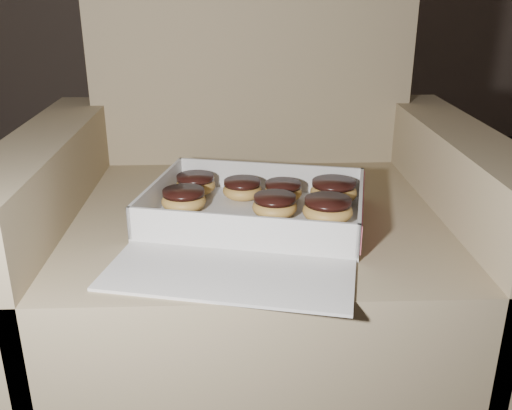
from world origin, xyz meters
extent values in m
cube|color=#937C5E|center=(0.07, 0.15, 0.22)|extent=(0.74, 0.74, 0.43)
cube|color=#937C5E|center=(0.07, 0.49, 0.70)|extent=(0.74, 0.14, 0.53)
cube|color=#937C5E|center=(-0.33, 0.15, 0.29)|extent=(0.12, 0.74, 0.57)
cube|color=#937C5E|center=(0.47, 0.15, 0.29)|extent=(0.12, 0.74, 0.57)
cube|color=silver|center=(0.07, 0.08, 0.43)|extent=(0.44, 0.36, 0.01)
cube|color=silver|center=(0.10, 0.21, 0.47)|extent=(0.37, 0.09, 0.06)
cube|color=silver|center=(0.04, -0.06, 0.47)|extent=(0.37, 0.09, 0.06)
cube|color=silver|center=(-0.12, 0.12, 0.47)|extent=(0.07, 0.28, 0.06)
cube|color=silver|center=(0.25, 0.03, 0.47)|extent=(0.07, 0.28, 0.06)
cube|color=#C64F63|center=(0.25, 0.03, 0.47)|extent=(0.06, 0.27, 0.05)
cube|color=silver|center=(0.02, -0.14, 0.43)|extent=(0.40, 0.24, 0.01)
ellipsoid|color=#C49244|center=(0.12, 0.15, 0.46)|extent=(0.07, 0.07, 0.04)
cylinder|color=black|center=(0.12, 0.15, 0.47)|extent=(0.07, 0.07, 0.01)
ellipsoid|color=#C49244|center=(0.10, 0.07, 0.46)|extent=(0.08, 0.08, 0.04)
cylinder|color=black|center=(0.10, 0.07, 0.48)|extent=(0.08, 0.08, 0.01)
ellipsoid|color=#C49244|center=(0.04, 0.16, 0.46)|extent=(0.08, 0.08, 0.04)
cylinder|color=black|center=(0.04, 0.16, 0.47)|extent=(0.07, 0.07, 0.01)
ellipsoid|color=#C49244|center=(0.19, 0.04, 0.46)|extent=(0.09, 0.09, 0.04)
cylinder|color=black|center=(0.19, 0.04, 0.48)|extent=(0.08, 0.08, 0.01)
ellipsoid|color=#C49244|center=(-0.05, 0.19, 0.46)|extent=(0.08, 0.08, 0.04)
cylinder|color=black|center=(-0.05, 0.19, 0.48)|extent=(0.07, 0.07, 0.01)
ellipsoid|color=#C49244|center=(0.22, 0.13, 0.46)|extent=(0.09, 0.09, 0.04)
cylinder|color=black|center=(0.22, 0.13, 0.48)|extent=(0.08, 0.08, 0.01)
ellipsoid|color=#C49244|center=(-0.07, 0.10, 0.46)|extent=(0.08, 0.08, 0.04)
cylinder|color=black|center=(-0.07, 0.10, 0.48)|extent=(0.08, 0.08, 0.01)
ellipsoid|color=black|center=(0.13, -0.01, 0.44)|extent=(0.01, 0.01, 0.00)
ellipsoid|color=black|center=(0.15, 0.00, 0.44)|extent=(0.01, 0.01, 0.00)
ellipsoid|color=black|center=(0.03, 0.03, 0.44)|extent=(0.01, 0.01, 0.00)
ellipsoid|color=black|center=(0.06, 0.05, 0.44)|extent=(0.01, 0.01, 0.00)
ellipsoid|color=black|center=(-0.09, 0.05, 0.44)|extent=(0.01, 0.01, 0.00)
camera|label=1|loc=(0.03, -0.89, 0.84)|focal=40.00mm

